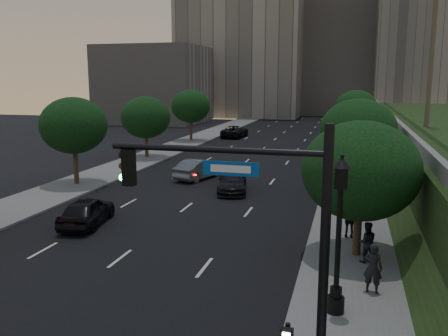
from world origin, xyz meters
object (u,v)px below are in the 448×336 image
(traffic_signal_mast, at_px, (278,259))
(pedestrian_c, at_px, (350,220))
(street_lamp, at_px, (338,243))
(sedan_near_left, at_px, (87,211))
(sedan_far_left, at_px, (235,132))
(sedan_near_right, at_px, (232,182))
(pedestrian_a, at_px, (373,268))
(pedestrian_b, at_px, (367,242))
(sedan_far_right, at_px, (325,143))
(sedan_mid_left, at_px, (199,169))

(traffic_signal_mast, xyz_separation_m, pedestrian_c, (1.75, 12.73, -2.61))
(street_lamp, bearing_deg, sedan_near_left, 152.85)
(traffic_signal_mast, relative_size, sedan_near_left, 1.47)
(sedan_far_left, xyz_separation_m, sedan_near_right, (7.57, -31.75, -0.10))
(sedan_near_left, distance_m, pedestrian_a, 15.79)
(street_lamp, height_order, pedestrian_b, street_lamp)
(traffic_signal_mast, xyz_separation_m, sedan_far_right, (-1.23, 44.95, -2.91))
(sedan_near_left, relative_size, pedestrian_c, 2.60)
(sedan_near_left, relative_size, pedestrian_a, 2.48)
(sedan_near_left, distance_m, sedan_far_right, 35.16)
(sedan_mid_left, xyz_separation_m, sedan_far_left, (-3.86, 28.04, 0.00))
(pedestrian_a, bearing_deg, pedestrian_c, -71.50)
(sedan_near_left, height_order, pedestrian_a, pedestrian_a)
(sedan_near_left, height_order, pedestrian_b, pedestrian_b)
(sedan_far_right, bearing_deg, traffic_signal_mast, -79.33)
(traffic_signal_mast, height_order, street_lamp, traffic_signal_mast)
(sedan_mid_left, bearing_deg, sedan_near_right, 152.16)
(street_lamp, height_order, pedestrian_a, street_lamp)
(sedan_mid_left, xyz_separation_m, pedestrian_a, (12.79, -18.63, 0.28))
(traffic_signal_mast, distance_m, sedan_near_right, 22.57)
(sedan_near_right, height_order, pedestrian_b, pedestrian_b)
(sedan_near_left, xyz_separation_m, sedan_far_left, (-1.70, 41.57, 0.02))
(sedan_mid_left, height_order, sedan_near_right, sedan_mid_left)
(sedan_near_right, relative_size, pedestrian_a, 2.62)
(sedan_far_left, xyz_separation_m, sedan_far_right, (12.82, -8.22, -0.06))
(pedestrian_a, bearing_deg, sedan_near_right, -47.91)
(sedan_mid_left, relative_size, pedestrian_b, 2.76)
(traffic_signal_mast, distance_m, pedestrian_b, 10.19)
(traffic_signal_mast, bearing_deg, pedestrian_a, 68.25)
(traffic_signal_mast, xyz_separation_m, pedestrian_a, (2.59, 6.50, -2.57))
(sedan_near_right, distance_m, pedestrian_a, 17.46)
(traffic_signal_mast, height_order, pedestrian_a, traffic_signal_mast)
(sedan_mid_left, bearing_deg, pedestrian_a, 141.69)
(traffic_signal_mast, distance_m, sedan_far_right, 45.06)
(street_lamp, bearing_deg, traffic_signal_mast, -106.25)
(sedan_near_left, xyz_separation_m, pedestrian_c, (14.10, 1.14, 0.26))
(street_lamp, relative_size, sedan_far_left, 0.95)
(street_lamp, xyz_separation_m, sedan_mid_left, (-11.53, 20.55, -1.81))
(traffic_signal_mast, xyz_separation_m, street_lamp, (1.33, 4.58, -1.04))
(pedestrian_a, bearing_deg, street_lamp, 67.54)
(sedan_far_left, height_order, pedestrian_a, pedestrian_a)
(sedan_far_left, xyz_separation_m, pedestrian_a, (16.65, -46.67, 0.28))
(pedestrian_a, bearing_deg, traffic_signal_mast, 79.00)
(traffic_signal_mast, xyz_separation_m, sedan_near_left, (-12.35, 11.60, -2.86))
(sedan_far_right, distance_m, pedestrian_c, 32.35)
(sedan_mid_left, xyz_separation_m, pedestrian_c, (11.94, -12.40, 0.24))
(traffic_signal_mast, height_order, sedan_near_left, traffic_signal_mast)
(sedan_near_left, bearing_deg, pedestrian_a, 152.07)
(street_lamp, xyz_separation_m, pedestrian_b, (1.12, 4.96, -1.58))
(street_lamp, distance_m, sedan_far_left, 51.00)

